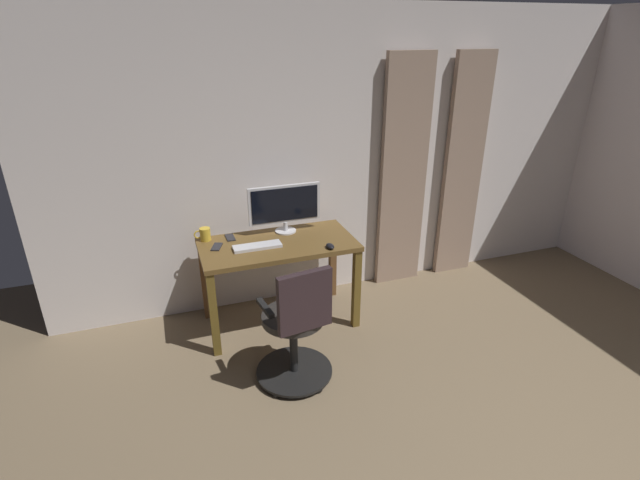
{
  "coord_description": "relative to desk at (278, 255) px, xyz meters",
  "views": [
    {
      "loc": [
        1.67,
        0.58,
        2.34
      ],
      "look_at": [
        0.67,
        -2.24,
        1.01
      ],
      "focal_mm": 26.58,
      "sensor_mm": 36.0,
      "label": 1
    }
  ],
  "objects": [
    {
      "name": "back_room_partition",
      "position": [
        -0.82,
        -0.47,
        0.64
      ],
      "size": [
        5.42,
        0.1,
        2.57
      ],
      "primitive_type": "cube",
      "color": "silver",
      "rests_on": "ground"
    },
    {
      "name": "curtain_left_panel",
      "position": [
        -1.98,
        -0.36,
        0.45
      ],
      "size": [
        0.4,
        0.06,
        2.19
      ],
      "primitive_type": "cube",
      "color": "#A08571",
      "rests_on": "ground"
    },
    {
      "name": "curtain_right_panel",
      "position": [
        -1.32,
        -0.36,
        0.45
      ],
      "size": [
        0.46,
        0.06,
        2.19
      ],
      "primitive_type": "cube",
      "color": "#A08571",
      "rests_on": "ground"
    },
    {
      "name": "desk",
      "position": [
        0.0,
        0.0,
        0.0
      ],
      "size": [
        1.26,
        0.64,
        0.76
      ],
      "color": "brown",
      "rests_on": "ground"
    },
    {
      "name": "office_chair",
      "position": [
        0.08,
        0.79,
        -0.2
      ],
      "size": [
        0.56,
        0.56,
        0.95
      ],
      "rotation": [
        0.0,
        0.0,
        3.28
      ],
      "color": "black",
      "rests_on": "ground"
    },
    {
      "name": "computer_monitor",
      "position": [
        -0.12,
        -0.2,
        0.35
      ],
      "size": [
        0.62,
        0.18,
        0.41
      ],
      "color": "silver",
      "rests_on": "desk"
    },
    {
      "name": "computer_keyboard",
      "position": [
        0.18,
        0.05,
        0.12
      ],
      "size": [
        0.38,
        0.12,
        0.02
      ],
      "primitive_type": "cube",
      "color": "silver",
      "rests_on": "desk"
    },
    {
      "name": "computer_mouse",
      "position": [
        -0.36,
        0.25,
        0.13
      ],
      "size": [
        0.06,
        0.1,
        0.04
      ],
      "primitive_type": "ellipsoid",
      "color": "black",
      "rests_on": "desk"
    },
    {
      "name": "cell_phone_face_up",
      "position": [
        0.48,
        -0.07,
        0.12
      ],
      "size": [
        0.12,
        0.16,
        0.01
      ],
      "primitive_type": "cube",
      "rotation": [
        0.0,
        0.0,
        -0.37
      ],
      "color": "#232328",
      "rests_on": "desk"
    },
    {
      "name": "cell_phone_by_monitor",
      "position": [
        0.35,
        -0.22,
        0.12
      ],
      "size": [
        0.07,
        0.15,
        0.01
      ],
      "primitive_type": "cube",
      "rotation": [
        0.0,
        0.0,
        0.02
      ],
      "color": "#232328",
      "rests_on": "desk"
    },
    {
      "name": "mug_tea",
      "position": [
        0.55,
        -0.24,
        0.17
      ],
      "size": [
        0.14,
        0.09,
        0.11
      ],
      "color": "gold",
      "rests_on": "desk"
    }
  ]
}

